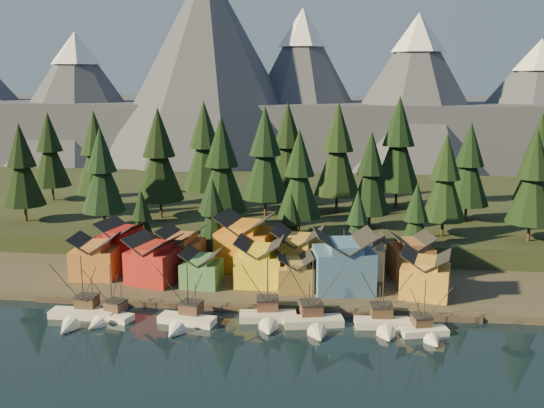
# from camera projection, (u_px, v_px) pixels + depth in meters

# --- Properties ---
(ground) EXTENTS (500.00, 500.00, 0.00)m
(ground) POSITION_uv_depth(u_px,v_px,m) (234.00, 348.00, 92.95)
(ground) COLOR black
(ground) RESTS_ON ground
(shore_strip) EXTENTS (400.00, 50.00, 1.50)m
(shore_strip) POSITION_uv_depth(u_px,v_px,m) (268.00, 265.00, 131.66)
(shore_strip) COLOR #3B362B
(shore_strip) RESTS_ON ground
(hillside) EXTENTS (420.00, 100.00, 6.00)m
(hillside) POSITION_uv_depth(u_px,v_px,m) (290.00, 208.00, 179.78)
(hillside) COLOR black
(hillside) RESTS_ON ground
(dock) EXTENTS (80.00, 4.00, 1.00)m
(dock) POSITION_uv_depth(u_px,v_px,m) (251.00, 306.00, 108.88)
(dock) COLOR #463A32
(dock) RESTS_ON ground
(mountain_ridge) EXTENTS (560.00, 190.00, 90.00)m
(mountain_ridge) POSITION_uv_depth(u_px,v_px,m) (306.00, 109.00, 295.70)
(mountain_ridge) COLOR #4F5266
(mountain_ridge) RESTS_ON ground
(boat_0) EXTENTS (11.55, 12.59, 12.09)m
(boat_0) POSITION_uv_depth(u_px,v_px,m) (79.00, 308.00, 103.24)
(boat_0) COLOR silver
(boat_0) RESTS_ON ground
(boat_1) EXTENTS (8.63, 9.21, 10.76)m
(boat_1) POSITION_uv_depth(u_px,v_px,m) (107.00, 309.00, 102.94)
(boat_1) COLOR white
(boat_1) RESTS_ON ground
(boat_2) EXTENTS (10.29, 10.90, 11.92)m
(boat_2) POSITION_uv_depth(u_px,v_px,m) (184.00, 313.00, 100.92)
(boat_2) COLOR white
(boat_2) RESTS_ON ground
(boat_3) EXTENTS (10.37, 11.02, 12.74)m
(boat_3) POSITION_uv_depth(u_px,v_px,m) (268.00, 308.00, 102.14)
(boat_3) COLOR beige
(boat_3) RESTS_ON ground
(boat_4) EXTENTS (10.74, 11.35, 12.64)m
(boat_4) POSITION_uv_depth(u_px,v_px,m) (314.00, 314.00, 100.00)
(boat_4) COLOR beige
(boat_4) RESTS_ON ground
(boat_5) EXTENTS (9.77, 10.46, 12.20)m
(boat_5) POSITION_uv_depth(u_px,v_px,m) (384.00, 315.00, 99.48)
(boat_5) COLOR silver
(boat_5) RESTS_ON ground
(boat_6) EXTENTS (8.19, 8.73, 10.13)m
(boat_6) POSITION_uv_depth(u_px,v_px,m) (427.00, 325.00, 96.62)
(boat_6) COLOR silver
(boat_6) RESTS_ON ground
(house_front_0) EXTENTS (9.13, 8.70, 8.52)m
(house_front_0) POSITION_uv_depth(u_px,v_px,m) (95.00, 255.00, 120.79)
(house_front_0) COLOR #BF6E31
(house_front_0) RESTS_ON shore_strip
(house_front_1) EXTENTS (10.75, 10.50, 9.22)m
(house_front_1) POSITION_uv_depth(u_px,v_px,m) (154.00, 258.00, 117.67)
(house_front_1) COLOR maroon
(house_front_1) RESTS_ON shore_strip
(house_front_2) EXTENTS (7.48, 7.53, 6.94)m
(house_front_2) POSITION_uv_depth(u_px,v_px,m) (202.00, 267.00, 116.01)
(house_front_2) COLOR #437B47
(house_front_2) RESTS_ON shore_strip
(house_front_3) EXTENTS (8.85, 8.44, 8.95)m
(house_front_3) POSITION_uv_depth(u_px,v_px,m) (259.00, 261.00, 116.50)
(house_front_3) COLOR yellow
(house_front_3) RESTS_ON shore_strip
(house_front_4) EXTENTS (8.05, 8.46, 6.85)m
(house_front_4) POSITION_uv_depth(u_px,v_px,m) (294.00, 271.00, 113.88)
(house_front_4) COLOR olive
(house_front_4) RESTS_ON shore_strip
(house_front_5) EXTENTS (12.40, 11.62, 11.29)m
(house_front_5) POSITION_uv_depth(u_px,v_px,m) (344.00, 260.00, 112.91)
(house_front_5) COLOR #3B618D
(house_front_5) RESTS_ON shore_strip
(house_front_6) EXTENTS (9.87, 9.51, 8.45)m
(house_front_6) POSITION_uv_depth(u_px,v_px,m) (425.00, 273.00, 109.96)
(house_front_6) COLOR gold
(house_front_6) RESTS_ON shore_strip
(house_back_0) EXTENTS (10.59, 10.31, 9.83)m
(house_back_0) POSITION_uv_depth(u_px,v_px,m) (124.00, 243.00, 127.38)
(house_back_0) COLOR maroon
(house_back_0) RESTS_ON shore_strip
(house_back_1) EXTENTS (9.04, 9.13, 9.11)m
(house_back_1) POSITION_uv_depth(u_px,v_px,m) (181.00, 249.00, 124.14)
(house_back_1) COLOR #965B35
(house_back_1) RESTS_ON shore_strip
(house_back_2) EXTENTS (12.36, 11.60, 11.68)m
(house_back_2) POSITION_uv_depth(u_px,v_px,m) (246.00, 240.00, 125.94)
(house_back_2) COLOR #C1721B
(house_back_2) RESTS_ON shore_strip
(house_back_3) EXTENTS (10.54, 9.59, 9.86)m
(house_back_3) POSITION_uv_depth(u_px,v_px,m) (298.00, 251.00, 121.44)
(house_back_3) COLOR #BA8B30
(house_back_3) RESTS_ON shore_strip
(house_back_4) EXTENTS (8.14, 7.82, 8.72)m
(house_back_4) POSITION_uv_depth(u_px,v_px,m) (363.00, 254.00, 121.29)
(house_back_4) COLOR silver
(house_back_4) RESTS_ON shore_strip
(house_back_5) EXTENTS (9.43, 9.51, 8.90)m
(house_back_5) POSITION_uv_depth(u_px,v_px,m) (411.00, 255.00, 120.64)
(house_back_5) COLOR brown
(house_back_5) RESTS_ON shore_strip
(tree_hill_0) EXTENTS (10.42, 10.42, 24.26)m
(tree_hill_0) POSITION_uv_depth(u_px,v_px,m) (22.00, 168.00, 147.19)
(tree_hill_0) COLOR #332319
(tree_hill_0) RESTS_ON hillside
(tree_hill_1) EXTENTS (11.40, 11.40, 26.56)m
(tree_hill_1) POSITION_uv_depth(u_px,v_px,m) (96.00, 156.00, 161.00)
(tree_hill_1) COLOR #332319
(tree_hill_1) RESTS_ON hillside
(tree_hill_2) EXTENTS (10.24, 10.24, 23.86)m
(tree_hill_2) POSITION_uv_depth(u_px,v_px,m) (102.00, 173.00, 140.64)
(tree_hill_2) COLOR #332319
(tree_hill_2) RESTS_ON hillside
(tree_hill_3) EXTENTS (11.94, 11.94, 27.80)m
(tree_hill_3) POSITION_uv_depth(u_px,v_px,m) (159.00, 158.00, 150.63)
(tree_hill_3) COLOR #332319
(tree_hill_3) RESTS_ON hillside
(tree_hill_4) EXTENTS (12.41, 12.41, 28.91)m
(tree_hill_4) POSITION_uv_depth(u_px,v_px,m) (205.00, 149.00, 164.10)
(tree_hill_4) COLOR #332319
(tree_hill_4) RESTS_ON hillside
(tree_hill_5) EXTENTS (11.38, 11.38, 26.51)m
(tree_hill_5) POSITION_uv_depth(u_px,v_px,m) (222.00, 168.00, 138.85)
(tree_hill_5) COLOR #332319
(tree_hill_5) RESTS_ON hillside
(tree_hill_6) EXTENTS (12.05, 12.05, 28.07)m
(tree_hill_6) POSITION_uv_depth(u_px,v_px,m) (265.00, 157.00, 152.27)
(tree_hill_6) COLOR #332319
(tree_hill_6) RESTS_ON hillside
(tree_hill_7) EXTENTS (10.23, 10.23, 23.84)m
(tree_hill_7) POSITION_uv_depth(u_px,v_px,m) (299.00, 177.00, 134.99)
(tree_hill_7) COLOR #332319
(tree_hill_7) RESTS_ON hillside
(tree_hill_8) EXTENTS (12.44, 12.44, 28.99)m
(tree_hill_8) POSITION_uv_depth(u_px,v_px,m) (338.00, 152.00, 156.75)
(tree_hill_8) COLOR #332319
(tree_hill_8) RESTS_ON hillside
(tree_hill_9) EXTENTS (9.86, 9.86, 22.96)m
(tree_hill_9) POSITION_uv_depth(u_px,v_px,m) (371.00, 176.00, 139.92)
(tree_hill_9) COLOR #332319
(tree_hill_9) RESTS_ON hillside
(tree_hill_10) EXTENTS (13.00, 13.00, 30.28)m
(tree_hill_10) POSITION_uv_depth(u_px,v_px,m) (398.00, 147.00, 162.42)
(tree_hill_10) COLOR #332319
(tree_hill_10) RESTS_ON hillside
(tree_hill_11) EXTENTS (9.90, 9.90, 23.06)m
(tree_hill_11) POSITION_uv_depth(u_px,v_px,m) (445.00, 181.00, 133.09)
(tree_hill_11) COLOR #332319
(tree_hill_11) RESTS_ON hillside
(tree_hill_12) EXTENTS (10.51, 10.51, 24.49)m
(tree_hill_12) POSITION_uv_depth(u_px,v_px,m) (469.00, 167.00, 147.49)
(tree_hill_12) COLOR #332319
(tree_hill_12) RESTS_ON hillside
(tree_hill_13) EXTENTS (10.51, 10.51, 24.48)m
(tree_hill_13) POSITION_uv_depth(u_px,v_px,m) (533.00, 180.00, 128.78)
(tree_hill_13) COLOR #332319
(tree_hill_13) RESTS_ON hillside
(tree_hill_14) EXTENTS (11.30, 11.30, 26.32)m
(tree_hill_14) POSITION_uv_depth(u_px,v_px,m) (539.00, 161.00, 150.90)
(tree_hill_14) COLOR #332319
(tree_hill_14) RESTS_ON hillside
(tree_hill_15) EXTENTS (12.22, 12.22, 28.47)m
(tree_hill_15) POSITION_uv_depth(u_px,v_px,m) (288.00, 148.00, 168.25)
(tree_hill_15) COLOR #332319
(tree_hill_15) RESTS_ON hillside
(tree_hill_16) EXTENTS (10.93, 10.93, 25.45)m
(tree_hill_16) POSITION_uv_depth(u_px,v_px,m) (50.00, 152.00, 173.05)
(tree_hill_16) COLOR #332319
(tree_hill_16) RESTS_ON hillside
(tree_shore_0) EXTENTS (6.60, 6.60, 15.39)m
(tree_shore_0) POSITION_uv_depth(u_px,v_px,m) (142.00, 221.00, 133.25)
(tree_shore_0) COLOR #332319
(tree_shore_0) RESTS_ON shore_strip
(tree_shore_1) EXTENTS (7.84, 7.84, 18.26)m
(tree_shore_1) POSITION_uv_depth(u_px,v_px,m) (213.00, 216.00, 130.96)
(tree_shore_1) COLOR #332319
(tree_shore_1) RESTS_ON shore_strip
(tree_shore_2) EXTENTS (6.64, 6.64, 15.47)m
(tree_shore_2) POSITION_uv_depth(u_px,v_px,m) (291.00, 225.00, 129.18)
(tree_shore_2) COLOR #332319
(tree_shore_2) RESTS_ON shore_strip
(tree_shore_3) EXTENTS (7.03, 7.03, 16.38)m
(tree_shore_3) POSITION_uv_depth(u_px,v_px,m) (357.00, 225.00, 127.36)
(tree_shore_3) COLOR #332319
(tree_shore_3) RESTS_ON shore_strip
(tree_shore_4) EXTENTS (7.78, 7.78, 18.14)m
(tree_shore_4) POSITION_uv_depth(u_px,v_px,m) (416.00, 222.00, 125.69)
(tree_shore_4) COLOR #332319
(tree_shore_4) RESTS_ON shore_strip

